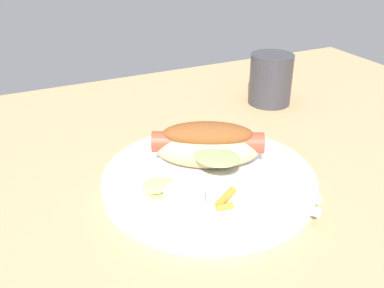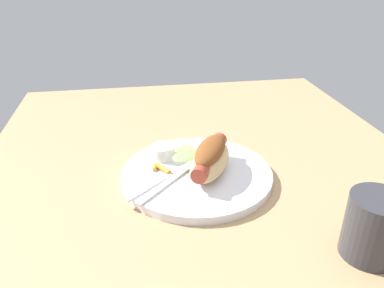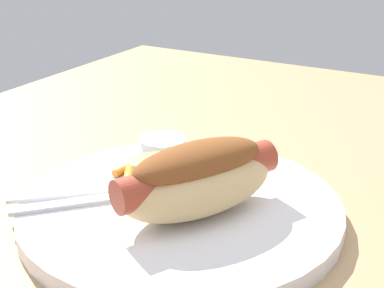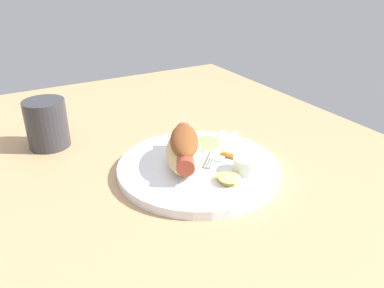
# 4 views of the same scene
# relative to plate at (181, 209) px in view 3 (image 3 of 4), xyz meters

# --- Properties ---
(ground_plane) EXTENTS (1.20, 0.90, 0.02)m
(ground_plane) POSITION_rel_plate_xyz_m (0.03, 0.02, -0.02)
(ground_plane) COLOR tan
(plate) EXTENTS (0.28, 0.28, 0.02)m
(plate) POSITION_rel_plate_xyz_m (0.00, 0.00, 0.00)
(plate) COLOR white
(plate) RESTS_ON ground_plane
(hot_dog) EXTENTS (0.16, 0.14, 0.06)m
(hot_dog) POSITION_rel_plate_xyz_m (0.01, 0.02, 0.04)
(hot_dog) COLOR #DBB77A
(hot_dog) RESTS_ON plate
(sauce_ramekin) EXTENTS (0.05, 0.05, 0.03)m
(sauce_ramekin) POSITION_rel_plate_xyz_m (-0.06, -0.06, 0.02)
(sauce_ramekin) COLOR white
(sauce_ramekin) RESTS_ON plate
(fork) EXTENTS (0.12, 0.12, 0.00)m
(fork) POSITION_rel_plate_xyz_m (0.04, -0.06, 0.01)
(fork) COLOR silver
(fork) RESTS_ON plate
(knife) EXTENTS (0.10, 0.11, 0.00)m
(knife) POSITION_rel_plate_xyz_m (0.03, -0.08, 0.01)
(knife) COLOR silver
(knife) RESTS_ON plate
(chips_pile) EXTENTS (0.05, 0.05, 0.01)m
(chips_pile) POSITION_rel_plate_xyz_m (-0.07, -0.01, 0.01)
(chips_pile) COLOR #DACB6B
(chips_pile) RESTS_ON plate
(carrot_garnish) EXTENTS (0.04, 0.03, 0.01)m
(carrot_garnish) POSITION_rel_plate_xyz_m (-0.01, -0.07, 0.01)
(carrot_garnish) COLOR orange
(carrot_garnish) RESTS_ON plate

